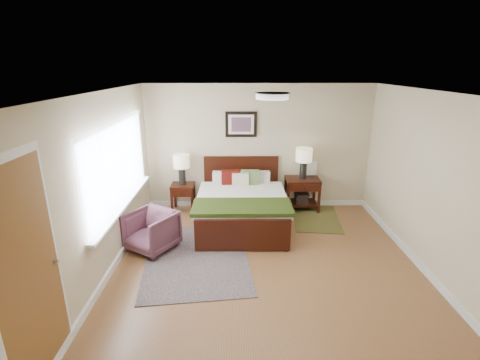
{
  "coord_description": "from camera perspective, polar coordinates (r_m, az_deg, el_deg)",
  "views": [
    {
      "loc": [
        -0.44,
        -4.34,
        2.81
      ],
      "look_at": [
        -0.39,
        1.01,
        1.05
      ],
      "focal_mm": 26.0,
      "sensor_mm": 36.0,
      "label": 1
    }
  ],
  "objects": [
    {
      "name": "rug_navy",
      "position": [
        6.93,
        12.37,
        -6.13
      ],
      "size": [
        0.98,
        1.36,
        0.01
      ],
      "primitive_type": "cube",
      "rotation": [
        0.0,
        0.0,
        -0.11
      ],
      "color": "black",
      "rests_on": "ground"
    },
    {
      "name": "front_wall",
      "position": [
        2.45,
        10.59,
        -21.63
      ],
      "size": [
        4.5,
        0.04,
        2.5
      ],
      "primitive_type": "cube",
      "color": "#C4B48E",
      "rests_on": "ground"
    },
    {
      "name": "wall_art",
      "position": [
        6.9,
        0.18,
        9.11
      ],
      "size": [
        0.62,
        0.05,
        0.5
      ],
      "color": "black",
      "rests_on": "back_wall"
    },
    {
      "name": "left_wall",
      "position": [
        4.96,
        -21.97,
        -1.51
      ],
      "size": [
        0.04,
        5.0,
        2.5
      ],
      "primitive_type": "cube",
      "color": "#C4B48E",
      "rests_on": "ground"
    },
    {
      "name": "floor",
      "position": [
        5.19,
        4.52,
        -14.63
      ],
      "size": [
        5.0,
        5.0,
        0.0
      ],
      "primitive_type": "plane",
      "color": "brown",
      "rests_on": "ground"
    },
    {
      "name": "nightstand_right",
      "position": [
        7.15,
        10.14,
        -1.83
      ],
      "size": [
        0.67,
        0.5,
        0.67
      ],
      "color": "#321107",
      "rests_on": "ground"
    },
    {
      "name": "back_wall",
      "position": [
        7.03,
        3.04,
        5.36
      ],
      "size": [
        4.5,
        0.04,
        2.5
      ],
      "primitive_type": "cube",
      "color": "#C4B48E",
      "rests_on": "ground"
    },
    {
      "name": "ceiling",
      "position": [
        4.38,
        5.34,
        14.06
      ],
      "size": [
        4.5,
        5.0,
        0.02
      ],
      "primitive_type": "cube",
      "color": "white",
      "rests_on": "back_wall"
    },
    {
      "name": "lamp_left",
      "position": [
        6.95,
        -9.58,
        2.6
      ],
      "size": [
        0.32,
        0.32,
        0.61
      ],
      "color": "black",
      "rests_on": "nightstand_left"
    },
    {
      "name": "nightstand_left",
      "position": [
        7.1,
        -9.37,
        -1.67
      ],
      "size": [
        0.46,
        0.41,
        0.55
      ],
      "color": "#321107",
      "rests_on": "ground"
    },
    {
      "name": "rug_persian",
      "position": [
        5.53,
        -7.09,
        -12.45
      ],
      "size": [
        1.77,
        2.33,
        0.01
      ],
      "primitive_type": "cube",
      "rotation": [
        0.0,
        0.0,
        0.11
      ],
      "color": "#0B1939",
      "rests_on": "ground"
    },
    {
      "name": "armchair",
      "position": [
        5.75,
        -14.34,
        -8.1
      ],
      "size": [
        0.94,
        0.95,
        0.63
      ],
      "primitive_type": "imported",
      "rotation": [
        0.0,
        0.0,
        -0.57
      ],
      "color": "brown",
      "rests_on": "ground"
    },
    {
      "name": "ceil_fixture",
      "position": [
        4.38,
        5.33,
        13.61
      ],
      "size": [
        0.44,
        0.44,
        0.08
      ],
      "color": "white",
      "rests_on": "ceiling"
    },
    {
      "name": "lamp_right",
      "position": [
        6.96,
        10.44,
        3.58
      ],
      "size": [
        0.32,
        0.32,
        0.61
      ],
      "color": "black",
      "rests_on": "nightstand_right"
    },
    {
      "name": "door",
      "position": [
        3.6,
        -31.29,
        -13.6
      ],
      "size": [
        0.06,
        1.0,
        2.18
      ],
      "color": "silver",
      "rests_on": "ground"
    },
    {
      "name": "right_wall",
      "position": [
        5.34,
        29.7,
        -1.26
      ],
      "size": [
        0.04,
        5.0,
        2.5
      ],
      "primitive_type": "cube",
      "color": "#C4B48E",
      "rests_on": "ground"
    },
    {
      "name": "window",
      "position": [
        5.53,
        -19.09,
        2.16
      ],
      "size": [
        0.11,
        2.72,
        1.32
      ],
      "color": "silver",
      "rests_on": "left_wall"
    },
    {
      "name": "bed",
      "position": [
        6.32,
        0.27,
        -3.34
      ],
      "size": [
        1.63,
        1.96,
        1.06
      ],
      "color": "#321107",
      "rests_on": "ground"
    }
  ]
}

